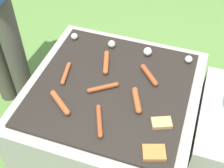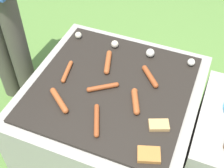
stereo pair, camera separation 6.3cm
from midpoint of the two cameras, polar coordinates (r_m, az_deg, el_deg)
ground_plane at (r=1.98m, az=-0.93°, el=-9.37°), size 14.00×14.00×0.00m
grill at (r=1.80m, az=-1.01°, el=-5.40°), size 0.90×0.90×0.45m
sausage_front_right at (r=1.55m, az=3.37°, el=-3.05°), size 0.09×0.15×0.03m
sausage_back_right at (r=1.71m, az=-9.47°, el=1.93°), size 0.05×0.17×0.02m
sausage_front_center at (r=1.57m, az=-10.63°, el=-3.38°), size 0.15×0.12×0.03m
sausage_front_left at (r=1.48m, az=-3.56°, el=-6.75°), size 0.09×0.18×0.02m
sausage_back_center at (r=1.61m, az=-2.77°, el=-0.67°), size 0.15×0.11×0.03m
sausage_mid_right at (r=1.68m, az=5.73°, el=1.64°), size 0.12×0.13×0.03m
sausage_mid_left at (r=1.75m, az=-2.11°, el=3.97°), size 0.08×0.18×0.03m
bread_slice_right at (r=1.39m, az=6.37°, el=-12.40°), size 0.12×0.10×0.02m
bread_slice_center at (r=1.48m, az=7.84°, el=-7.08°), size 0.11×0.09×0.02m
mushroom_row at (r=1.83m, az=2.69°, el=6.55°), size 0.73×0.06×0.05m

